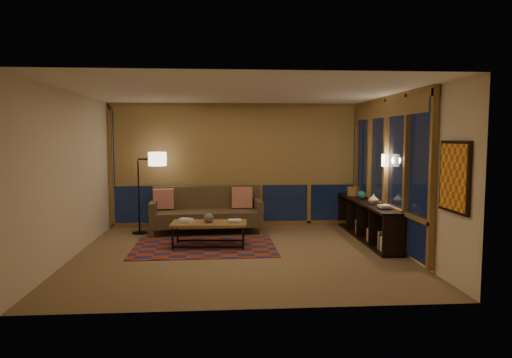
{
  "coord_description": "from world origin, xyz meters",
  "views": [
    {
      "loc": [
        -0.28,
        -7.55,
        1.96
      ],
      "look_at": [
        0.28,
        0.28,
        1.24
      ],
      "focal_mm": 32.0,
      "sensor_mm": 36.0,
      "label": 1
    }
  ],
  "objects": [
    {
      "name": "area_rug",
      "position": [
        -0.63,
        0.52,
        0.01
      ],
      "size": [
        2.56,
        1.73,
        0.01
      ],
      "primitive_type": "cube",
      "rotation": [
        0.0,
        0.0,
        0.02
      ],
      "color": "#932E10",
      "rests_on": "floor"
    },
    {
      "name": "window_wall_right",
      "position": [
        2.68,
        0.6,
        1.35
      ],
      "size": [
        0.16,
        3.7,
        2.6
      ],
      "primitive_type": null,
      "color": "olive",
      "rests_on": "walls"
    },
    {
      "name": "book_stack_a",
      "position": [
        -0.96,
        0.58,
        0.48
      ],
      "size": [
        0.33,
        0.29,
        0.08
      ],
      "primitive_type": null,
      "rotation": [
        0.0,
        0.0,
        -0.37
      ],
      "color": "white",
      "rests_on": "coffee_table"
    },
    {
      "name": "sofa",
      "position": [
        -0.63,
        1.81,
        0.46
      ],
      "size": [
        2.29,
        1.03,
        0.92
      ],
      "primitive_type": null,
      "rotation": [
        0.0,
        0.0,
        0.06
      ],
      "color": "brown",
      "rests_on": "floor"
    },
    {
      "name": "shelf_book_stack",
      "position": [
        2.49,
        0.08,
        0.76
      ],
      "size": [
        0.22,
        0.29,
        0.08
      ],
      "primitive_type": null,
      "rotation": [
        0.0,
        0.0,
        -0.17
      ],
      "color": "white",
      "rests_on": "bookshelf"
    },
    {
      "name": "coffee_table",
      "position": [
        -0.54,
        0.56,
        0.22
      ],
      "size": [
        1.37,
        0.7,
        0.45
      ],
      "primitive_type": null,
      "rotation": [
        0.0,
        0.0,
        -0.06
      ],
      "color": "olive",
      "rests_on": "floor"
    },
    {
      "name": "ceramic_pot",
      "position": [
        -0.55,
        0.52,
        0.53
      ],
      "size": [
        0.23,
        0.23,
        0.18
      ],
      "primitive_type": "sphere",
      "rotation": [
        0.0,
        0.0,
        -0.41
      ],
      "color": "black",
      "rests_on": "coffee_table"
    },
    {
      "name": "floor_lamp",
      "position": [
        -2.0,
        1.81,
        0.84
      ],
      "size": [
        0.61,
        0.46,
        1.67
      ],
      "primitive_type": null,
      "rotation": [
        0.0,
        0.0,
        0.18
      ],
      "color": "black",
      "rests_on": "floor"
    },
    {
      "name": "wall_sconce",
      "position": [
        2.62,
        0.45,
        1.55
      ],
      "size": [
        0.12,
        0.18,
        0.22
      ],
      "primitive_type": null,
      "color": "beige",
      "rests_on": "walls"
    },
    {
      "name": "book_stack_b",
      "position": [
        -0.08,
        0.55,
        0.47
      ],
      "size": [
        0.27,
        0.22,
        0.05
      ],
      "primitive_type": null,
      "rotation": [
        0.0,
        0.0,
        -0.04
      ],
      "color": "white",
      "rests_on": "coffee_table"
    },
    {
      "name": "basket",
      "position": [
        2.47,
        1.9,
        0.82
      ],
      "size": [
        0.27,
        0.27,
        0.19
      ],
      "primitive_type": "cylinder",
      "rotation": [
        0.0,
        0.0,
        0.06
      ],
      "color": "#A37D3D",
      "rests_on": "bookshelf"
    },
    {
      "name": "floor",
      "position": [
        0.0,
        0.0,
        0.0
      ],
      "size": [
        5.5,
        5.0,
        0.01
      ],
      "primitive_type": "cube",
      "color": "#82694A",
      "rests_on": "ground"
    },
    {
      "name": "ceiling",
      "position": [
        0.0,
        0.0,
        2.7
      ],
      "size": [
        5.5,
        5.0,
        0.01
      ],
      "primitive_type": "cube",
      "color": "white",
      "rests_on": "walls"
    },
    {
      "name": "teal_bowl",
      "position": [
        2.49,
        1.36,
        0.81
      ],
      "size": [
        0.18,
        0.18,
        0.16
      ],
      "primitive_type": "sphere",
      "rotation": [
        0.0,
        0.0,
        -0.08
      ],
      "color": "#1A6667",
      "rests_on": "bookshelf"
    },
    {
      "name": "bookshelf",
      "position": [
        2.49,
        1.0,
        0.36
      ],
      "size": [
        0.4,
        2.9,
        0.73
      ],
      "primitive_type": null,
      "color": "black",
      "rests_on": "floor"
    },
    {
      "name": "pillow_right",
      "position": [
        0.11,
        2.02,
        0.67
      ],
      "size": [
        0.44,
        0.16,
        0.43
      ],
      "primitive_type": null,
      "rotation": [
        0.0,
        0.0,
        0.04
      ],
      "color": "#B71905",
      "rests_on": "sofa"
    },
    {
      "name": "pillow_left",
      "position": [
        -1.52,
        1.92,
        0.66
      ],
      "size": [
        0.42,
        0.18,
        0.41
      ],
      "primitive_type": null,
      "rotation": [
        0.0,
        0.0,
        0.12
      ],
      "color": "#B71905",
      "rests_on": "sofa"
    },
    {
      "name": "window_wall_back",
      "position": [
        0.0,
        2.43,
        1.35
      ],
      "size": [
        5.3,
        0.16,
        2.6
      ],
      "primitive_type": null,
      "color": "olive",
      "rests_on": "walls"
    },
    {
      "name": "wall_art",
      "position": [
        2.71,
        -1.85,
        1.45
      ],
      "size": [
        0.06,
        0.74,
        0.94
      ],
      "primitive_type": null,
      "color": "#CE4327",
      "rests_on": "walls"
    },
    {
      "name": "vase",
      "position": [
        2.49,
        0.64,
        0.82
      ],
      "size": [
        0.22,
        0.22,
        0.2
      ],
      "primitive_type": "imported",
      "rotation": [
        0.0,
        0.0,
        -0.21
      ],
      "color": "#C0B290",
      "rests_on": "bookshelf"
    },
    {
      "name": "walls",
      "position": [
        0.0,
        0.0,
        1.35
      ],
      "size": [
        5.51,
        5.01,
        2.7
      ],
      "color": "beige",
      "rests_on": "floor"
    }
  ]
}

